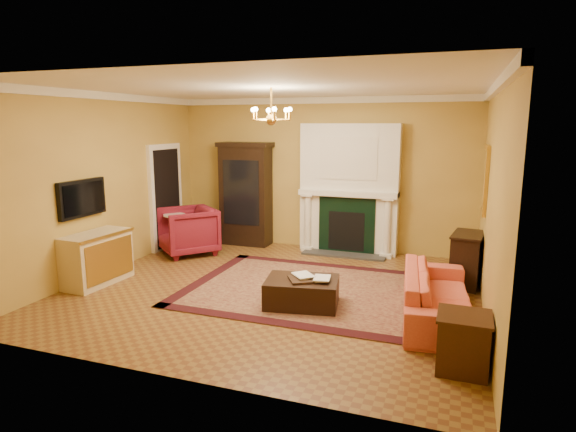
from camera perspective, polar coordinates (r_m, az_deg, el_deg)
The scene contains 26 objects.
floor at distance 7.44m, azimuth -1.86°, elevation -8.78°, with size 6.00×5.50×0.02m, color brown.
ceiling at distance 7.03m, azimuth -2.02°, elevation 15.09°, with size 6.00×5.50×0.02m, color white.
wall_back at distance 9.68m, azimuth 4.04°, elevation 4.96°, with size 6.00×0.02×3.00m, color gold.
wall_front at distance 4.66m, azimuth -14.38°, elevation -1.77°, with size 6.00×0.02×3.00m, color gold.
wall_left at distance 8.64m, azimuth -20.92°, elevation 3.56°, with size 0.02×5.50×3.00m, color gold.
wall_right at distance 6.62m, azimuth 23.14°, elevation 1.37°, with size 0.02×5.50×3.00m, color gold.
fireplace at distance 9.40m, azimuth 7.24°, elevation 2.85°, with size 1.90×0.70×2.50m.
crown_molding at distance 7.92m, azimuth 0.59°, elevation 14.11°, with size 6.00×5.50×0.12m.
doorway at distance 10.01m, azimuth -14.24°, elevation 2.22°, with size 0.08×1.05×2.10m.
tv_panel at distance 8.17m, azimuth -23.21°, elevation 1.95°, with size 0.09×0.95×0.58m.
gilt_mirror at distance 7.98m, azimuth 22.33°, elevation 4.00°, with size 0.06×0.76×1.05m.
chandelier at distance 7.01m, azimuth -1.99°, elevation 11.81°, with size 0.63×0.55×0.53m.
oriental_rug at distance 7.40m, azimuth 2.99°, elevation -8.76°, with size 3.80×2.85×0.02m, color #3E0D14.
china_cabinet at distance 10.02m, azimuth -5.02°, elevation 2.35°, with size 1.02×0.46×2.03m, color black.
wingback_armchair at distance 9.48m, azimuth -11.80°, elevation -1.48°, with size 0.98×0.91×1.00m, color maroon.
pedestal_table at distance 9.71m, azimuth -13.24°, elevation -1.64°, with size 0.42×0.42×0.76m.
commode at distance 8.19m, azimuth -21.76°, elevation -4.68°, with size 0.52×1.09×0.82m, color beige.
coral_sofa at distance 6.57m, azimuth 17.36°, elevation -8.02°, with size 2.15×0.63×0.84m, color #D85E44.
end_table at distance 5.37m, azimuth 20.01°, elevation -14.07°, with size 0.49×0.49×0.57m, color #34180E.
console_table at distance 8.00m, azimuth 20.41°, elevation -4.98°, with size 0.41×0.72×0.80m, color black.
leather_ottoman at distance 6.75m, azimuth 1.67°, elevation -8.98°, with size 0.99×0.72×0.37m, color black.
ottoman_tray at distance 6.65m, azimuth 2.20°, elevation -7.50°, with size 0.46×0.36×0.03m, color black.
book_a at distance 6.62m, azimuth 0.92°, elevation -5.99°, with size 0.24×0.03×0.32m, color gray.
book_b at distance 6.58m, azimuth 3.11°, elevation -6.17°, with size 0.22×0.02×0.30m, color gray.
topiary_left at distance 9.46m, azimuth 3.77°, elevation 4.47°, with size 0.14×0.14×0.38m.
topiary_right at distance 9.21m, azimuth 11.23°, elevation 4.13°, with size 0.15×0.15×0.39m.
Camera 1 is at (2.56, -6.53, 2.49)m, focal length 30.00 mm.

